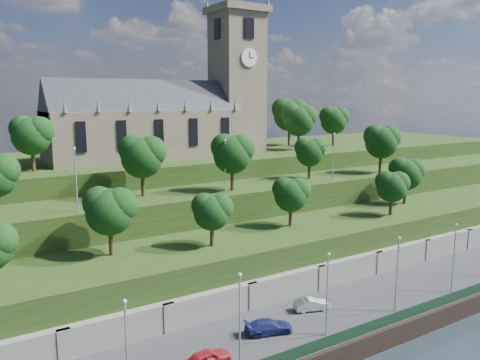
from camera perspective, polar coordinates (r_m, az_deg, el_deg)
ground at (r=50.20m, az=14.17°, el=-20.44°), size 320.00×320.00×0.00m
promenade at (r=53.49m, az=9.44°, el=-17.00°), size 160.00×12.00×2.00m
quay_wall at (r=49.62m, az=14.28°, el=-19.37°), size 160.00×0.50×2.20m
fence at (r=49.30m, az=13.79°, el=-17.57°), size 160.00×0.10×1.20m
retaining_wall at (r=57.03m, az=5.45°, el=-13.45°), size 160.00×2.10×5.00m
embankment_lower at (r=61.02m, az=2.03°, el=-10.27°), size 160.00×12.00×8.00m
embankment_upper at (r=69.36m, az=-3.01°, el=-6.00°), size 160.00×10.00×12.00m
hilltop at (r=87.52m, az=-9.59°, el=-1.70°), size 160.00×32.00×15.00m
church at (r=82.32m, az=-8.33°, el=8.14°), size 38.60×12.35×27.60m
trees_lower at (r=59.81m, az=3.31°, el=-1.93°), size 65.47×8.80×7.72m
trees_upper at (r=68.24m, az=0.11°, el=3.52°), size 66.14×8.61×8.46m
trees_hilltop at (r=81.64m, az=-8.11°, el=7.22°), size 77.60×15.95×10.01m
lamp_posts_promenade at (r=47.44m, az=10.60°, el=-12.86°), size 60.36×0.36×8.54m
lamp_posts_upper at (r=64.62m, az=-1.82°, el=2.23°), size 40.36×0.36×7.55m
car_left at (r=43.87m, az=-3.96°, el=-20.82°), size 4.46×2.08×1.48m
car_middle at (r=53.97m, az=8.74°, el=-14.76°), size 4.26×2.55×1.32m
car_right at (r=48.91m, az=3.51°, el=-17.38°), size 5.20×3.26×1.41m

